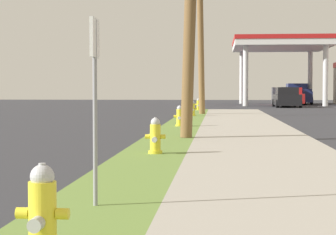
% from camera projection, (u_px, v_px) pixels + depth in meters
% --- Properties ---
extents(fire_hydrant_nearest, '(0.42, 0.38, 0.74)m').
position_uv_depth(fire_hydrant_nearest, '(42.00, 216.00, 4.74)').
color(fire_hydrant_nearest, yellow).
rests_on(fire_hydrant_nearest, grass_verge).
extents(fire_hydrant_second, '(0.42, 0.38, 0.74)m').
position_uv_depth(fire_hydrant_second, '(155.00, 138.00, 12.39)').
color(fire_hydrant_second, yellow).
rests_on(fire_hydrant_second, grass_verge).
extents(fire_hydrant_third, '(0.42, 0.37, 0.74)m').
position_uv_depth(fire_hydrant_third, '(180.00, 117.00, 21.49)').
color(fire_hydrant_third, yellow).
rests_on(fire_hydrant_third, grass_verge).
extents(fire_hydrant_fourth, '(0.42, 0.37, 0.74)m').
position_uv_depth(fire_hydrant_fourth, '(193.00, 109.00, 29.77)').
color(fire_hydrant_fourth, yellow).
rests_on(fire_hydrant_fourth, grass_verge).
extents(fire_hydrant_fifth, '(0.42, 0.38, 0.74)m').
position_uv_depth(fire_hydrant_fifth, '(198.00, 105.00, 37.69)').
color(fire_hydrant_fifth, yellow).
rests_on(fire_hydrant_fifth, grass_verge).
extents(utility_pole_background, '(0.68, 1.35, 8.46)m').
position_uv_depth(utility_pole_background, '(201.00, 32.00, 31.74)').
color(utility_pole_background, olive).
rests_on(utility_pole_background, grass_verge).
extents(street_sign_post, '(0.05, 0.36, 2.12)m').
position_uv_depth(street_sign_post, '(95.00, 72.00, 6.80)').
color(street_sign_post, gray).
rests_on(street_sign_post, grass_verge).
extents(car_red_by_near_pump, '(1.97, 4.51, 1.57)m').
position_uv_depth(car_red_by_near_pump, '(291.00, 97.00, 54.56)').
color(car_red_by_near_pump, red).
rests_on(car_red_by_near_pump, ground).
extents(car_black_by_far_pump, '(1.94, 4.50, 1.57)m').
position_uv_depth(car_black_by_far_pump, '(287.00, 98.00, 47.69)').
color(car_black_by_far_pump, black).
rests_on(car_black_by_far_pump, ground).
extents(truck_navy_at_forecourt, '(2.14, 5.41, 1.97)m').
position_uv_depth(truck_navy_at_forecourt, '(298.00, 94.00, 57.76)').
color(truck_navy_at_forecourt, navy).
rests_on(truck_navy_at_forecourt, ground).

